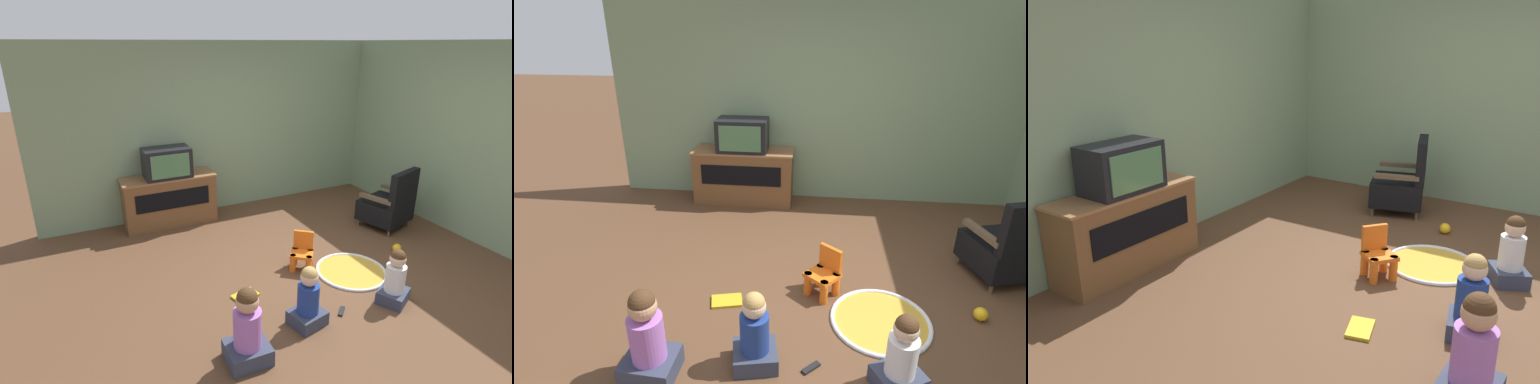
{
  "view_description": "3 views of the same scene",
  "coord_description": "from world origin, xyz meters",
  "views": [
    {
      "loc": [
        -2.44,
        -3.27,
        2.54
      ],
      "look_at": [
        -0.42,
        0.89,
        0.8
      ],
      "focal_mm": 28.0,
      "sensor_mm": 36.0,
      "label": 1
    },
    {
      "loc": [
        -0.26,
        -2.81,
        2.31
      ],
      "look_at": [
        -0.68,
        0.76,
        0.76
      ],
      "focal_mm": 28.0,
      "sensor_mm": 36.0,
      "label": 2
    },
    {
      "loc": [
        -3.88,
        -1.25,
        2.03
      ],
      "look_at": [
        -0.57,
        0.93,
        0.77
      ],
      "focal_mm": 35.0,
      "sensor_mm": 36.0,
      "label": 3
    }
  ],
  "objects": [
    {
      "name": "child_watching_right",
      "position": [
        0.37,
        -0.74,
        0.26
      ],
      "size": [
        0.4,
        0.38,
        0.61
      ],
      "rotation": [
        0.0,
        0.0,
        0.5
      ],
      "color": "#33384C",
      "rests_on": "ground_plane"
    },
    {
      "name": "child_watching_left",
      "position": [
        -0.62,
        -0.65,
        0.27
      ],
      "size": [
        0.37,
        0.34,
        0.62
      ],
      "rotation": [
        0.0,
        0.0,
        0.2
      ],
      "color": "#33384C",
      "rests_on": "ground_plane"
    },
    {
      "name": "ground_plane",
      "position": [
        0.0,
        0.0,
        0.0
      ],
      "size": [
        30.0,
        30.0,
        0.0
      ],
      "primitive_type": "plane",
      "color": "brown"
    },
    {
      "name": "book",
      "position": [
        -0.98,
        0.01,
        0.01
      ],
      "size": [
        0.3,
        0.23,
        0.02
      ],
      "rotation": [
        0.0,
        0.0,
        0.24
      ],
      "color": "gold",
      "rests_on": "ground_plane"
    },
    {
      "name": "child_watching_center",
      "position": [
        -1.33,
        -0.83,
        0.31
      ],
      "size": [
        0.38,
        0.33,
        0.71
      ],
      "rotation": [
        0.0,
        0.0,
        -0.04
      ],
      "color": "#33384C",
      "rests_on": "ground_plane"
    },
    {
      "name": "wall_right",
      "position": [
        2.39,
        -0.22,
        1.29
      ],
      "size": [
        0.12,
        5.56,
        2.57
      ],
      "color": "gray",
      "rests_on": "ground_plane"
    },
    {
      "name": "television",
      "position": [
        -1.21,
        2.17,
        0.94
      ],
      "size": [
        0.65,
        0.41,
        0.42
      ],
      "color": "black",
      "rests_on": "tv_cabinet"
    },
    {
      "name": "toy_ball",
      "position": [
        1.18,
        0.03,
        0.06
      ],
      "size": [
        0.11,
        0.11,
        0.11
      ],
      "color": "yellow",
      "rests_on": "ground_plane"
    },
    {
      "name": "wall_back",
      "position": [
        -0.28,
        2.5,
        1.29
      ],
      "size": [
        5.45,
        0.12,
        2.57
      ],
      "color": "gray",
      "rests_on": "ground_plane"
    },
    {
      "name": "tv_cabinet",
      "position": [
        -1.21,
        2.19,
        0.38
      ],
      "size": [
        1.34,
        0.47,
        0.73
      ],
      "color": "brown",
      "rests_on": "ground_plane"
    },
    {
      "name": "play_mat",
      "position": [
        0.35,
        -0.09,
        0.01
      ],
      "size": [
        0.83,
        0.83,
        0.04
      ],
      "color": "gold",
      "rests_on": "ground_plane"
    },
    {
      "name": "remote_control",
      "position": [
        -0.22,
        -0.65,
        0.01
      ],
      "size": [
        0.14,
        0.13,
        0.02
      ],
      "rotation": [
        0.0,
        0.0,
        0.75
      ],
      "color": "black",
      "rests_on": "ground_plane"
    },
    {
      "name": "yellow_kid_chair",
      "position": [
        -0.13,
        0.24,
        0.18
      ],
      "size": [
        0.36,
        0.36,
        0.45
      ],
      "rotation": [
        0.0,
        0.0,
        -0.69
      ],
      "color": "orange",
      "rests_on": "ground_plane"
    },
    {
      "name": "black_armchair",
      "position": [
        1.61,
        0.69,
        0.33
      ],
      "size": [
        0.78,
        0.75,
        0.89
      ],
      "rotation": [
        0.0,
        0.0,
        3.43
      ],
      "color": "brown",
      "rests_on": "ground_plane"
    }
  ]
}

